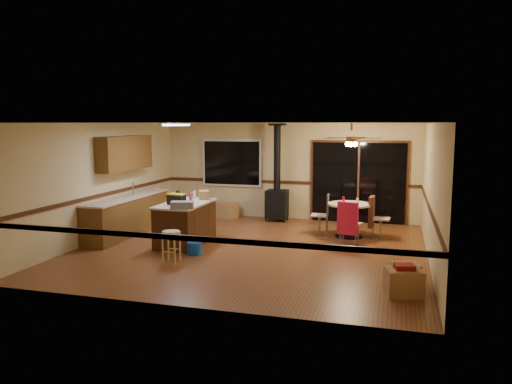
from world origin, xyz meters
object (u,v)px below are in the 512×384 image
at_px(dining_table, 349,214).
at_px(chair_near, 348,218).
at_px(chair_right, 373,212).
at_px(box_under_window, 227,210).
at_px(toolbox_black, 176,200).
at_px(box_corner_a, 404,282).
at_px(bar_stool, 171,246).
at_px(box_corner_b, 405,274).
at_px(kitchen_island, 186,223).
at_px(wood_stove, 277,194).
at_px(blue_bucket, 195,248).
at_px(chair_left, 324,210).
at_px(toolbox_grey, 182,205).

bearing_deg(dining_table, chair_near, -86.49).
bearing_deg(chair_right, box_under_window, 160.74).
bearing_deg(toolbox_black, box_corner_a, -21.99).
xyz_separation_m(bar_stool, box_corner_b, (4.22, -0.19, -0.12)).
distance_m(kitchen_island, wood_stove, 3.33).
xyz_separation_m(kitchen_island, dining_table, (3.35, 1.64, 0.08)).
bearing_deg(box_corner_b, chair_near, 115.98).
height_order(toolbox_black, blue_bucket, toolbox_black).
distance_m(blue_bucket, chair_left, 3.40).
height_order(dining_table, box_corner_a, dining_table).
relative_size(toolbox_grey, box_corner_a, 0.85).
distance_m(blue_bucket, box_under_window, 3.95).
height_order(wood_stove, blue_bucket, wood_stove).
relative_size(dining_table, box_corner_b, 2.32).
height_order(kitchen_island, chair_near, chair_near).
distance_m(wood_stove, box_corner_b, 5.70).
xyz_separation_m(box_corner_a, box_corner_b, (0.03, 0.53, -0.03)).
relative_size(toolbox_grey, toolbox_black, 1.22).
xyz_separation_m(chair_left, box_corner_a, (1.77, -3.87, -0.39)).
height_order(kitchen_island, box_corner_a, kitchen_island).
xyz_separation_m(toolbox_grey, box_corner_b, (4.32, -0.92, -0.80)).
bearing_deg(chair_near, box_corner_b, -64.02).
xyz_separation_m(toolbox_grey, dining_table, (3.11, 2.32, -0.43)).
bearing_deg(dining_table, blue_bucket, -139.18).
height_order(wood_stove, box_corner_b, wood_stove).
bearing_deg(box_under_window, dining_table, -22.74).
bearing_deg(box_under_window, chair_left, -25.10).
xyz_separation_m(toolbox_grey, bar_stool, (0.09, -0.73, -0.67)).
relative_size(box_under_window, box_corner_b, 1.23).
bearing_deg(box_corner_a, toolbox_black, 158.01).
bearing_deg(box_under_window, toolbox_black, -89.07).
height_order(dining_table, box_under_window, dining_table).
height_order(blue_bucket, box_corner_b, box_corner_b).
xyz_separation_m(kitchen_island, toolbox_black, (-0.08, -0.27, 0.55)).
height_order(blue_bucket, chair_near, chair_near).
xyz_separation_m(toolbox_black, box_under_window, (-0.05, 3.37, -0.79)).
bearing_deg(chair_near, dining_table, 93.51).
bearing_deg(chair_near, toolbox_black, -163.49).
distance_m(toolbox_grey, bar_stool, 1.00).
distance_m(blue_bucket, chair_near, 3.29).
relative_size(toolbox_black, chair_left, 0.71).
bearing_deg(box_under_window, box_corner_a, -48.29).
distance_m(dining_table, chair_near, 0.88).
xyz_separation_m(chair_near, chair_right, (0.46, 0.94, 0.00)).
bearing_deg(chair_left, box_under_window, 154.90).
relative_size(chair_near, box_under_window, 1.33).
relative_size(toolbox_black, box_corner_b, 0.85).
xyz_separation_m(bar_stool, chair_near, (3.07, 2.17, 0.30)).
relative_size(bar_stool, blue_bucket, 1.99).
bearing_deg(box_corner_b, toolbox_grey, 167.97).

